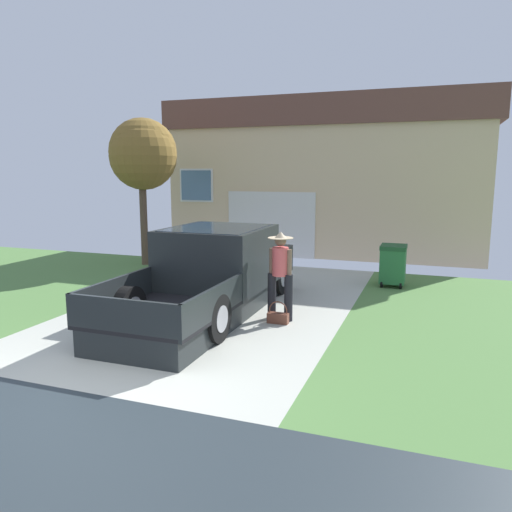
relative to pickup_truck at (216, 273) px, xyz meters
name	(u,v)px	position (x,y,z in m)	size (l,w,h in m)	color
pickup_truck	(216,273)	(0.00, 0.00, 0.00)	(2.08, 5.50, 1.64)	#202627
person_with_hat	(280,271)	(1.45, -0.32, 0.19)	(0.50, 0.47, 1.67)	black
handbag	(278,317)	(1.49, -0.55, -0.62)	(0.39, 0.16, 0.41)	brown
house_with_garage	(331,176)	(0.51, 8.98, 1.84)	(10.60, 5.54, 5.10)	#D4B58A
front_yard_tree	(143,154)	(-4.02, 3.81, 2.51)	(2.05, 2.18, 4.29)	brown
wheeled_trash_bin	(393,264)	(3.20, 3.28, -0.19)	(0.60, 0.72, 1.00)	#286B38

